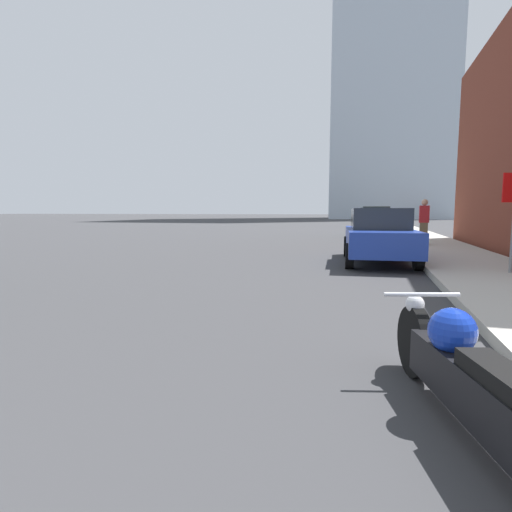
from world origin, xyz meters
TOP-DOWN VIEW (x-y plane):
  - sidewalk at (5.83, 40.00)m, footprint 2.54×240.00m
  - distant_tower at (6.85, 89.02)m, footprint 21.89×21.89m
  - motorcycle at (3.90, 4.98)m, footprint 0.88×2.50m
  - parked_car_blue at (3.53, 13.88)m, footprint 2.07×4.52m
  - parked_car_green at (3.61, 26.34)m, footprint 1.92×4.17m
  - parked_car_white at (3.30, 39.33)m, footprint 2.01×4.53m
  - parked_car_red at (3.24, 50.73)m, footprint 2.03×4.33m
  - parked_car_yellow at (3.24, 63.92)m, footprint 2.11×4.28m
  - pedestrian at (5.34, 19.18)m, footprint 0.36×0.25m

SIDE VIEW (x-z plane):
  - sidewalk at x=5.83m, z-range 0.00..0.15m
  - motorcycle at x=3.90m, z-range 0.00..0.77m
  - parked_car_blue at x=3.53m, z-range 0.02..1.53m
  - parked_car_green at x=3.61m, z-range -0.01..1.70m
  - parked_car_red at x=3.24m, z-range 0.01..1.71m
  - parked_car_white at x=3.30m, z-range 0.00..1.76m
  - parked_car_yellow at x=3.24m, z-range -0.02..1.80m
  - pedestrian at x=5.34m, z-range 0.18..1.94m
  - distant_tower at x=6.85m, z-range 0.00..75.13m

